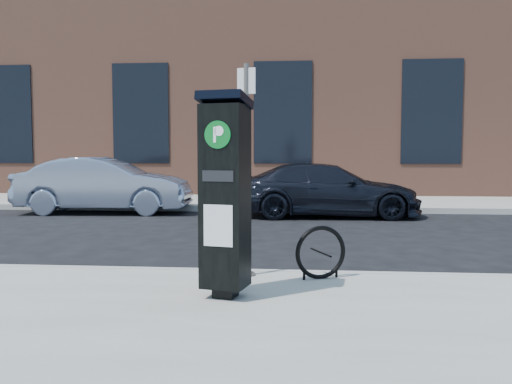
# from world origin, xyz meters

# --- Properties ---
(ground) EXTENTS (120.00, 120.00, 0.00)m
(ground) POSITION_xyz_m (0.00, 0.00, 0.00)
(ground) COLOR black
(ground) RESTS_ON ground
(sidewalk_far) EXTENTS (60.00, 12.00, 0.15)m
(sidewalk_far) POSITION_xyz_m (0.00, 14.00, 0.07)
(sidewalk_far) COLOR gray
(sidewalk_far) RESTS_ON ground
(curb_near) EXTENTS (60.00, 0.12, 0.16)m
(curb_near) POSITION_xyz_m (0.00, -0.02, 0.07)
(curb_near) COLOR #9E9B93
(curb_near) RESTS_ON ground
(curb_far) EXTENTS (60.00, 0.12, 0.16)m
(curb_far) POSITION_xyz_m (0.00, 8.02, 0.07)
(curb_far) COLOR #9E9B93
(curb_far) RESTS_ON ground
(building) EXTENTS (28.00, 10.05, 8.25)m
(building) POSITION_xyz_m (-0.00, 17.00, 4.15)
(building) COLOR brown
(building) RESTS_ON ground
(parking_kiosk) EXTENTS (0.57, 0.52, 2.11)m
(parking_kiosk) POSITION_xyz_m (-0.07, -1.30, 1.23)
(parking_kiosk) COLOR black
(parking_kiosk) RESTS_ON sidewalk_near
(sign_pole) EXTENTS (0.22, 0.20, 2.55)m
(sign_pole) POSITION_xyz_m (0.05, -0.30, 1.41)
(sign_pole) COLOR #514D47
(sign_pole) RESTS_ON sidewalk_near
(bike_rack) EXTENTS (0.61, 0.29, 0.64)m
(bike_rack) POSITION_xyz_m (0.94, -0.40, 0.46)
(bike_rack) COLOR black
(bike_rack) RESTS_ON sidewalk_near
(car_silver) EXTENTS (4.66, 1.87, 1.51)m
(car_silver) POSITION_xyz_m (-4.63, 7.40, 0.75)
(car_silver) COLOR gray
(car_silver) RESTS_ON ground
(car_dark) EXTENTS (4.76, 2.10, 1.36)m
(car_dark) POSITION_xyz_m (1.33, 7.10, 0.68)
(car_dark) COLOR black
(car_dark) RESTS_ON ground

